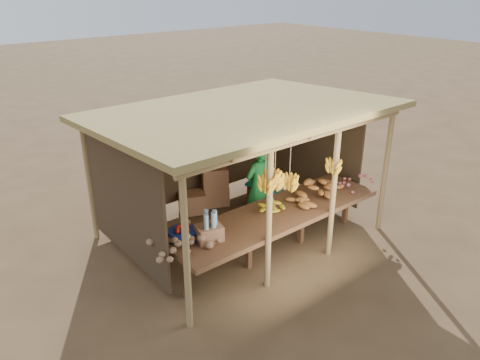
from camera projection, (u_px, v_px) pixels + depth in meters
ground at (240, 232)px, 8.57m from camera, size 60.00×60.00×0.00m
stall_structure at (239, 132)px, 7.81m from camera, size 4.70×3.50×2.43m
counter at (277, 216)px, 7.60m from camera, size 3.90×1.05×0.80m
potato_heap at (183, 235)px, 6.55m from camera, size 1.09×0.82×0.37m
sweet_potato_heap at (314, 185)px, 8.11m from camera, size 1.15×0.77×0.36m
onion_heap at (357, 176)px, 8.50m from camera, size 0.78×0.49×0.35m
banana_pile at (271, 204)px, 7.49m from camera, size 0.53×0.33×0.34m
tomato_basin at (183, 234)px, 6.78m from camera, size 0.42×0.42×0.22m
bottle_box at (209, 229)px, 6.72m from camera, size 0.43×0.37×0.47m
vendor at (258, 186)px, 8.52m from camera, size 0.61×0.43×1.61m
tarp_crate at (265, 193)px, 9.38m from camera, size 0.80×0.74×0.77m
carton_stack at (207, 191)px, 9.36m from camera, size 1.18×0.57×0.81m
burlap_sacks at (136, 225)px, 8.36m from camera, size 0.74×0.39×0.52m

